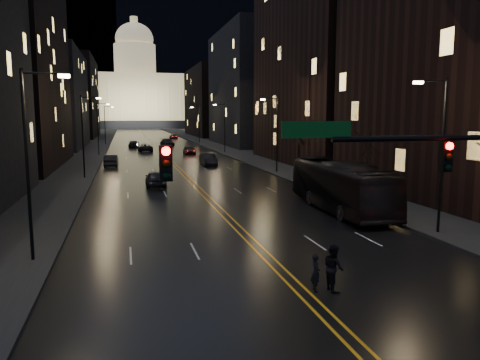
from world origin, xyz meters
TOP-DOWN VIEW (x-y plane):
  - ground at (0.00, 0.00)m, footprint 900.00×900.00m
  - road at (0.00, 130.00)m, footprint 20.00×320.00m
  - sidewalk_left at (-14.00, 130.00)m, footprint 8.00×320.00m
  - sidewalk_right at (14.00, 130.00)m, footprint 8.00×320.00m
  - center_line at (0.00, 130.00)m, footprint 0.62×320.00m
  - building_left_mid at (-21.00, 54.00)m, footprint 12.00×30.00m
  - building_left_far at (-21.00, 92.00)m, footprint 12.00×34.00m
  - building_left_dist at (-21.00, 140.00)m, footprint 12.00×40.00m
  - building_right_near at (21.00, 20.00)m, footprint 12.00×26.00m
  - building_right_tall at (21.00, 50.00)m, footprint 12.00×30.00m
  - building_right_mid at (21.00, 92.00)m, footprint 12.00×34.00m
  - building_right_dist at (21.00, 140.00)m, footprint 12.00×40.00m
  - mountain_ridge at (40.00, 380.00)m, footprint 520.00×60.00m
  - capitol at (0.00, 250.00)m, footprint 90.00×50.00m
  - streetlamp_right_near at (10.81, 10.00)m, footprint 2.13×0.25m
  - streetlamp_left_near at (-10.81, 10.00)m, footprint 2.13×0.25m
  - streetlamp_right_mid at (10.81, 40.00)m, footprint 2.13×0.25m
  - streetlamp_left_mid at (-10.81, 40.00)m, footprint 2.13×0.25m
  - streetlamp_right_far at (10.81, 70.00)m, footprint 2.13×0.25m
  - streetlamp_left_far at (-10.81, 70.00)m, footprint 2.13×0.25m
  - streetlamp_right_dist at (10.81, 100.00)m, footprint 2.13×0.25m
  - streetlamp_left_dist at (-10.81, 100.00)m, footprint 2.13×0.25m
  - tree_right_mid at (13.00, 22.00)m, footprint 2.40×2.40m
  - tree_right_far at (13.00, 38.00)m, footprint 2.40×2.40m
  - bus at (8.50, 17.74)m, footprint 3.49×13.01m
  - oncoming_car_a at (-3.80, 32.51)m, footprint 1.89×4.70m
  - oncoming_car_b at (-8.50, 51.81)m, footprint 1.80×4.93m
  - oncoming_car_c at (-2.96, 77.44)m, footprint 2.90×5.61m
  - oncoming_car_d at (-4.79, 89.50)m, footprint 2.55×5.19m
  - receding_car_a at (4.45, 49.98)m, footprint 1.82×5.11m
  - receding_car_b at (4.32, 68.64)m, footprint 1.90×4.69m
  - receding_car_c at (2.50, 91.89)m, footprint 3.05×5.92m
  - receding_car_d at (7.07, 122.66)m, footprint 2.90×5.31m
  - pedestrian_a at (0.55, 3.42)m, footprint 0.42×0.59m
  - pedestrian_b at (1.28, 3.35)m, footprint 0.54×0.93m

SIDE VIEW (x-z plane):
  - ground at x=0.00m, z-range 0.00..0.00m
  - road at x=0.00m, z-range 0.00..0.02m
  - center_line at x=0.00m, z-range 0.02..0.03m
  - sidewalk_left at x=-14.00m, z-range 0.00..0.16m
  - sidewalk_right at x=14.00m, z-range 0.00..0.16m
  - receding_car_d at x=7.07m, z-range 0.00..1.41m
  - oncoming_car_d at x=-4.79m, z-range 0.00..1.45m
  - oncoming_car_c at x=-2.96m, z-range 0.00..1.51m
  - pedestrian_a at x=0.55m, z-range 0.00..1.53m
  - receding_car_b at x=4.32m, z-range 0.00..1.59m
  - oncoming_car_a at x=-3.80m, z-range 0.00..1.60m
  - oncoming_car_b at x=-8.50m, z-range 0.00..1.61m
  - receding_car_c at x=2.50m, z-range 0.00..1.64m
  - receding_car_a at x=4.45m, z-range 0.00..1.68m
  - pedestrian_b at x=1.28m, z-range 0.00..1.88m
  - bus at x=8.50m, z-range 0.00..3.60m
  - tree_right_mid at x=13.00m, z-range 1.20..7.85m
  - tree_right_far at x=13.00m, z-range 1.20..7.85m
  - streetlamp_right_near at x=10.81m, z-range 0.58..9.58m
  - streetlamp_left_near at x=-10.81m, z-range 0.58..9.58m
  - streetlamp_right_mid at x=10.81m, z-range 0.58..9.58m
  - streetlamp_left_mid at x=-10.81m, z-range 0.58..9.58m
  - streetlamp_right_far at x=10.81m, z-range 0.58..9.58m
  - streetlamp_left_far at x=-10.81m, z-range 0.58..9.58m
  - streetlamp_right_dist at x=10.81m, z-range 0.58..9.58m
  - streetlamp_left_dist at x=-10.81m, z-range 0.58..9.58m
  - building_left_far at x=-21.00m, z-range 0.00..20.00m
  - building_right_dist at x=21.00m, z-range 0.00..22.00m
  - building_left_dist at x=-21.00m, z-range 0.00..24.00m
  - building_right_near at x=21.00m, z-range 0.00..24.00m
  - building_right_mid at x=21.00m, z-range 0.00..26.00m
  - building_left_mid at x=-21.00m, z-range 0.00..28.00m
  - capitol at x=0.00m, z-range -12.10..46.40m
  - building_right_tall at x=21.00m, z-range 0.00..38.00m
  - mountain_ridge at x=40.00m, z-range 0.00..130.00m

